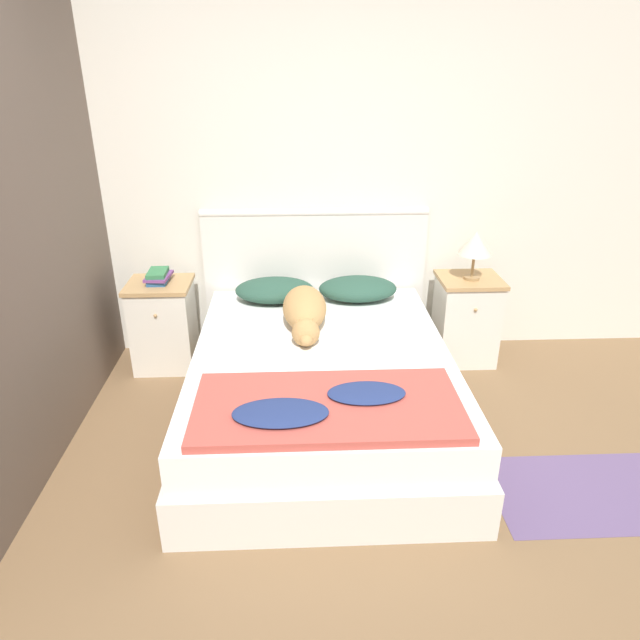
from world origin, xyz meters
name	(u,v)px	position (x,y,z in m)	size (l,w,h in m)	color
ground_plane	(317,555)	(0.00, 0.00, 0.00)	(16.00, 16.00, 0.00)	brown
wall_back	(304,179)	(0.00, 2.13, 1.27)	(9.00, 0.06, 2.55)	silver
wall_side_left	(30,220)	(-1.43, 1.05, 1.27)	(0.06, 3.10, 2.55)	#706056
bed	(322,387)	(0.07, 1.04, 0.24)	(1.53, 1.99, 0.50)	silver
headboard	(315,279)	(0.07, 2.06, 0.56)	(1.61, 0.06, 1.08)	silver
nightstand_left	(164,325)	(-1.01, 1.82, 0.32)	(0.43, 0.40, 0.64)	silver
nightstand_right	(466,319)	(1.15, 1.82, 0.32)	(0.43, 0.40, 0.64)	silver
pillow_left	(275,290)	(-0.22, 1.81, 0.57)	(0.54, 0.35, 0.16)	#284C3D
pillow_right	(358,289)	(0.36, 1.81, 0.57)	(0.54, 0.35, 0.16)	#284C3D
quilt	(326,406)	(0.06, 0.40, 0.52)	(1.27, 0.63, 0.07)	#BC4C42
dog	(305,310)	(-0.02, 1.39, 0.60)	(0.28, 0.78, 0.22)	tan
book_stack	(158,276)	(-1.01, 1.83, 0.68)	(0.17, 0.24, 0.08)	#285689
table_lamp	(475,244)	(1.15, 1.80, 0.89)	(0.23, 0.23, 0.34)	#9E7A4C
rug	(613,491)	(1.53, 0.35, 0.00)	(1.25, 0.61, 0.00)	#604C75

